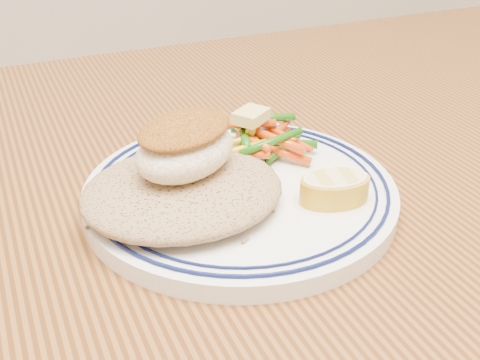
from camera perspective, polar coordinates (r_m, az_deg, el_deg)
name	(u,v)px	position (r m, az deg, el deg)	size (l,w,h in m)	color
dining_table	(198,328)	(0.51, -3.96, -13.79)	(1.50, 0.90, 0.75)	#502B10
plate	(240,191)	(0.48, 0.00, -1.09)	(0.25, 0.25, 0.02)	white
rice_pilaf	(182,187)	(0.45, -5.51, -0.69)	(0.15, 0.14, 0.03)	olive
fish_fillet	(185,145)	(0.44, -5.23, 3.31)	(0.11, 0.10, 0.04)	#F8EDCD
vegetable_pile	(262,138)	(0.53, 2.07, 4.00)	(0.10, 0.10, 0.03)	#DB440A
butter_pat	(251,116)	(0.52, 1.06, 6.09)	(0.03, 0.02, 0.01)	#E0CA6D
lemon_wedge	(335,187)	(0.46, 8.95, -0.65)	(0.06, 0.06, 0.02)	gold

